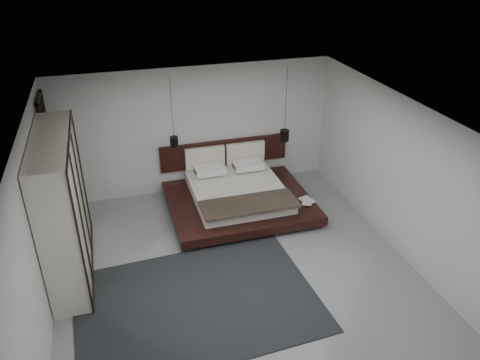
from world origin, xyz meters
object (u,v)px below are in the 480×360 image
object	(u,v)px
pendant_left	(174,141)
pendant_right	(284,135)
lattice_screen	(52,161)
bed	(238,194)
wardrobe	(63,208)
rug	(197,302)

from	to	relation	value
pendant_left	pendant_right	size ratio (longest dim) A/B	0.90
lattice_screen	bed	bearing A→B (deg)	-8.73
wardrobe	pendant_right	bearing A→B (deg)	20.32
pendant_right	wardrobe	xyz separation A→B (m)	(-4.51, -1.67, -0.09)
rug	lattice_screen	bearing A→B (deg)	123.70
bed	pendant_right	size ratio (longest dim) A/B	1.81
pendant_right	wardrobe	size ratio (longest dim) A/B	0.64
rug	wardrobe	bearing A→B (deg)	142.42
bed	rug	xyz separation A→B (m)	(-1.44, -2.64, -0.29)
bed	pendant_left	distance (m)	1.74
lattice_screen	rug	bearing A→B (deg)	-56.30
pendant_right	lattice_screen	bearing A→B (deg)	179.10
pendant_left	wardrobe	world-z (taller)	pendant_left
bed	pendant_left	world-z (taller)	pendant_left
bed	pendant_left	xyz separation A→B (m)	(-1.20, 0.47, 1.17)
lattice_screen	bed	world-z (taller)	lattice_screen
lattice_screen	bed	distance (m)	3.74
pendant_right	rug	bearing A→B (deg)	-130.26
bed	pendant_right	xyz separation A→B (m)	(1.20, 0.47, 1.02)
pendant_left	wardrobe	xyz separation A→B (m)	(-2.12, -1.67, -0.24)
lattice_screen	pendant_left	xyz separation A→B (m)	(2.37, -0.07, 0.17)
lattice_screen	pendant_right	xyz separation A→B (m)	(4.76, -0.07, 0.02)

